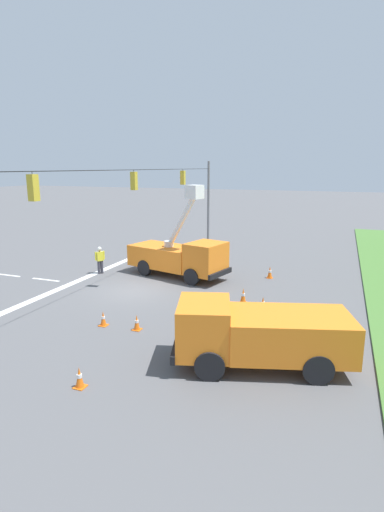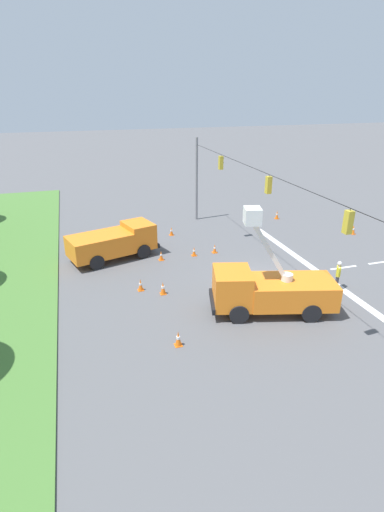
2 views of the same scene
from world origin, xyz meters
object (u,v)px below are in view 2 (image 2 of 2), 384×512
Objects in this scene: traffic_cone_far_left at (161,256)px; traffic_cone_far_right at (277,215)px; traffic_cone_foreground_right at (178,339)px; traffic_cone_lane_edge_a at (163,288)px; traffic_cone_mid_right at (171,231)px; traffic_cone_foreground_left at (353,230)px; traffic_cone_near_bucket at (215,249)px; road_worker at (338,273)px; traffic_cone_mid_left at (141,285)px; utility_truck_bucket_lift at (269,289)px; utility_truck_support_near at (114,242)px; traffic_cone_lane_edge_b at (194,251)px.

traffic_cone_far_left is 13.70m from traffic_cone_far_right.
traffic_cone_lane_edge_a is (5.11, -0.47, 0.01)m from traffic_cone_foreground_right.
traffic_cone_mid_right is (14.70, -3.39, -0.04)m from traffic_cone_foreground_right.
traffic_cone_far_right is at bearing -50.01° from traffic_cone_lane_edge_a.
traffic_cone_near_bucket is at bearing 92.21° from traffic_cone_foreground_left.
road_worker reaches higher than traffic_cone_mid_left.
utility_truck_bucket_lift is at bearing 150.29° from traffic_cone_far_right.
traffic_cone_far_left is at bearing 92.33° from traffic_cone_foreground_left.
traffic_cone_far_left is at bearing 24.95° from utility_truck_bucket_lift.
utility_truck_support_near is 3.66× the size of road_worker.
traffic_cone_foreground_left is 1.03× the size of traffic_cone_foreground_right.
traffic_cone_lane_edge_a reaches higher than traffic_cone_mid_left.
traffic_cone_far_right is at bearing -57.99° from traffic_cone_lane_edge_b.
traffic_cone_far_right is at bearing -29.71° from utility_truck_bucket_lift.
traffic_cone_mid_right is (4.07, 14.24, -0.05)m from traffic_cone_foreground_left.
traffic_cone_foreground_right is at bearing -172.20° from utility_truck_support_near.
utility_truck_support_near is 14.72m from road_worker.
traffic_cone_lane_edge_b is at bearing -174.01° from traffic_cone_mid_right.
traffic_cone_far_right is (13.43, -3.22, -0.63)m from road_worker.
traffic_cone_foreground_left reaches higher than traffic_cone_lane_edge_b.
utility_truck_support_near reaches higher than traffic_cone_far_right.
traffic_cone_lane_edge_b is (-1.23, -5.42, -0.89)m from utility_truck_support_near.
utility_truck_bucket_lift is 5.67m from traffic_cone_foreground_right.
traffic_cone_foreground_right is at bearing 158.94° from traffic_cone_lane_edge_b.
traffic_cone_foreground_left is 1.04× the size of traffic_cone_far_right.
traffic_cone_foreground_left is 13.76m from traffic_cone_lane_edge_b.
traffic_cone_lane_edge_a is 6.01m from traffic_cone_lane_edge_b.
traffic_cone_mid_left is at bearing 125.52° from traffic_cone_far_right.
road_worker reaches higher than traffic_cone_foreground_right.
traffic_cone_foreground_left is at bearing -58.90° from traffic_cone_foreground_right.
traffic_cone_near_bucket is (4.23, -6.15, -0.04)m from traffic_cone_mid_left.
traffic_cone_lane_edge_a reaches higher than traffic_cone_far_right.
utility_truck_support_near is at bearing 88.03° from traffic_cone_foreground_left.
traffic_cone_mid_right is 10.03m from traffic_cone_lane_edge_a.
utility_truck_support_near is at bearing 124.66° from traffic_cone_mid_right.
traffic_cone_foreground_right reaches higher than traffic_cone_near_bucket.
road_worker is at bearing 166.53° from traffic_cone_far_right.
traffic_cone_foreground_left reaches higher than traffic_cone_lane_edge_a.
traffic_cone_foreground_right is at bearing 151.75° from traffic_cone_near_bucket.
traffic_cone_foreground_left is (7.87, -7.18, -0.61)m from road_worker.
traffic_cone_far_right is (1.48, -10.28, 0.04)m from traffic_cone_mid_right.
traffic_cone_foreground_left reaches higher than traffic_cone_far_left.
traffic_cone_foreground_left is 6.82m from traffic_cone_far_right.
traffic_cone_far_left is at bearing -113.66° from utility_truck_support_near.
utility_truck_support_near is 6.06m from traffic_cone_mid_right.
traffic_cone_mid_right is (8.77, -4.08, -0.02)m from traffic_cone_mid_left.
traffic_cone_foreground_right is 10.78m from traffic_cone_lane_edge_b.
utility_truck_support_near is 5.49m from traffic_cone_mid_left.
utility_truck_support_near is at bearing 107.83° from traffic_cone_far_right.
traffic_cone_lane_edge_a reaches higher than traffic_cone_near_bucket.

